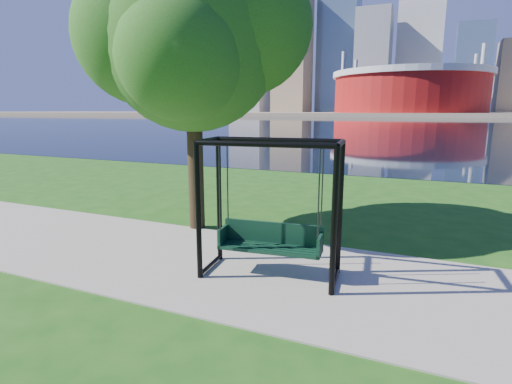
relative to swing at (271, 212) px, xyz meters
The scene contains 8 objects.
ground 1.49m from the swing, 136.32° to the left, with size 900.00×900.00×0.00m, color #1E5114.
path 1.37m from the swing, behind, with size 120.00×4.00×0.03m, color #9E937F.
river 102.58m from the swing, 90.33° to the left, with size 900.00×180.00×0.02m, color black.
far_bank 306.57m from the swing, 90.11° to the left, with size 900.00×228.00×2.00m, color #937F60.
stadium 236.17m from the swing, 92.58° to the left, with size 83.00×83.00×32.00m.
skyline 321.87m from the swing, 90.87° to the left, with size 392.00×66.00×96.50m.
swing is the anchor object (origin of this frame).
park_tree 5.15m from the swing, 143.63° to the left, with size 5.60×5.06×6.96m.
Camera 1 is at (3.18, -7.17, 3.06)m, focal length 28.00 mm.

